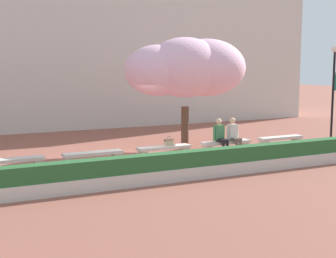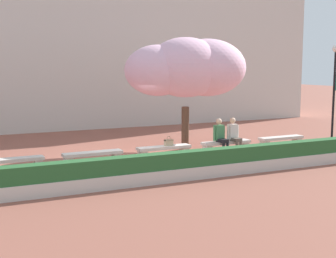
{
  "view_description": "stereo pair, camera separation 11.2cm",
  "coord_description": "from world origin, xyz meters",
  "px_view_note": "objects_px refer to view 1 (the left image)",
  "views": [
    {
      "loc": [
        -5.48,
        -14.26,
        3.18
      ],
      "look_at": [
        1.51,
        0.2,
        1.0
      ],
      "focal_mm": 50.0,
      "sensor_mm": 36.0,
      "label": 1
    },
    {
      "loc": [
        -5.38,
        -14.31,
        3.18
      ],
      "look_at": [
        1.51,
        0.2,
        1.0
      ],
      "focal_mm": 50.0,
      "sensor_mm": 36.0,
      "label": 2
    }
  ],
  "objects_px": {
    "person_seated_left": "(220,135)",
    "handbag": "(169,142)",
    "stone_bench_east_end": "(226,145)",
    "cherry_tree_main": "(188,68)",
    "lamp_post_with_banner": "(334,85)",
    "stone_bench_near_west": "(11,163)",
    "stone_bench_near_east": "(164,150)",
    "stone_bench_far_east": "(280,140)",
    "person_seated_right": "(234,134)",
    "stone_bench_center": "(93,156)"
  },
  "relations": [
    {
      "from": "person_seated_left",
      "to": "handbag",
      "type": "distance_m",
      "value": 2.06
    },
    {
      "from": "stone_bench_east_end",
      "to": "person_seated_left",
      "type": "distance_m",
      "value": 0.49
    },
    {
      "from": "cherry_tree_main",
      "to": "lamp_post_with_banner",
      "type": "xyz_separation_m",
      "value": [
        5.84,
        -1.58,
        -0.68
      ]
    },
    {
      "from": "stone_bench_east_end",
      "to": "person_seated_left",
      "type": "relative_size",
      "value": 1.5
    },
    {
      "from": "stone_bench_near_west",
      "to": "stone_bench_near_east",
      "type": "distance_m",
      "value": 5.02
    },
    {
      "from": "stone_bench_far_east",
      "to": "stone_bench_near_west",
      "type": "bearing_deg",
      "value": 180.0
    },
    {
      "from": "person_seated_right",
      "to": "stone_bench_center",
      "type": "bearing_deg",
      "value": 179.42
    },
    {
      "from": "stone_bench_near_west",
      "to": "person_seated_right",
      "type": "height_order",
      "value": "person_seated_right"
    },
    {
      "from": "stone_bench_near_east",
      "to": "stone_bench_far_east",
      "type": "height_order",
      "value": "same"
    },
    {
      "from": "stone_bench_near_east",
      "to": "handbag",
      "type": "xyz_separation_m",
      "value": [
        0.17,
        -0.03,
        0.27
      ]
    },
    {
      "from": "person_seated_right",
      "to": "cherry_tree_main",
      "type": "bearing_deg",
      "value": 125.6
    },
    {
      "from": "stone_bench_near_west",
      "to": "stone_bench_center",
      "type": "relative_size",
      "value": 1.0
    },
    {
      "from": "stone_bench_far_east",
      "to": "person_seated_left",
      "type": "distance_m",
      "value": 2.82
    },
    {
      "from": "stone_bench_near_west",
      "to": "stone_bench_near_east",
      "type": "relative_size",
      "value": 1.0
    },
    {
      "from": "cherry_tree_main",
      "to": "stone_bench_near_east",
      "type": "bearing_deg",
      "value": -139.16
    },
    {
      "from": "stone_bench_near_east",
      "to": "stone_bench_east_end",
      "type": "xyz_separation_m",
      "value": [
        2.51,
        0.0,
        0.0
      ]
    },
    {
      "from": "stone_bench_center",
      "to": "stone_bench_east_end",
      "type": "xyz_separation_m",
      "value": [
        5.02,
        0.0,
        0.0
      ]
    },
    {
      "from": "cherry_tree_main",
      "to": "person_seated_right",
      "type": "bearing_deg",
      "value": -54.4
    },
    {
      "from": "person_seated_left",
      "to": "stone_bench_far_east",
      "type": "bearing_deg",
      "value": 1.09
    },
    {
      "from": "stone_bench_near_west",
      "to": "lamp_post_with_banner",
      "type": "xyz_separation_m",
      "value": [
        12.57,
        -0.1,
        2.09
      ]
    },
    {
      "from": "lamp_post_with_banner",
      "to": "stone_bench_center",
      "type": "bearing_deg",
      "value": 179.41
    },
    {
      "from": "stone_bench_near_east",
      "to": "lamp_post_with_banner",
      "type": "height_order",
      "value": "lamp_post_with_banner"
    },
    {
      "from": "stone_bench_center",
      "to": "person_seated_right",
      "type": "bearing_deg",
      "value": -0.58
    },
    {
      "from": "stone_bench_far_east",
      "to": "person_seated_left",
      "type": "xyz_separation_m",
      "value": [
        -2.79,
        -0.05,
        0.39
      ]
    },
    {
      "from": "stone_bench_near_east",
      "to": "stone_bench_east_end",
      "type": "distance_m",
      "value": 2.51
    },
    {
      "from": "stone_bench_center",
      "to": "cherry_tree_main",
      "type": "height_order",
      "value": "cherry_tree_main"
    },
    {
      "from": "stone_bench_center",
      "to": "stone_bench_far_east",
      "type": "bearing_deg",
      "value": 0.0
    },
    {
      "from": "stone_bench_center",
      "to": "stone_bench_east_end",
      "type": "distance_m",
      "value": 5.02
    },
    {
      "from": "stone_bench_near_east",
      "to": "stone_bench_far_east",
      "type": "bearing_deg",
      "value": 0.0
    },
    {
      "from": "person_seated_left",
      "to": "lamp_post_with_banner",
      "type": "distance_m",
      "value": 5.59
    },
    {
      "from": "stone_bench_near_west",
      "to": "handbag",
      "type": "bearing_deg",
      "value": -0.3
    },
    {
      "from": "stone_bench_center",
      "to": "lamp_post_with_banner",
      "type": "height_order",
      "value": "lamp_post_with_banner"
    },
    {
      "from": "stone_bench_east_end",
      "to": "cherry_tree_main",
      "type": "distance_m",
      "value": 3.24
    },
    {
      "from": "person_seated_right",
      "to": "cherry_tree_main",
      "type": "relative_size",
      "value": 0.27
    },
    {
      "from": "stone_bench_near_east",
      "to": "person_seated_right",
      "type": "xyz_separation_m",
      "value": [
        2.81,
        -0.05,
        0.39
      ]
    },
    {
      "from": "stone_bench_center",
      "to": "person_seated_right",
      "type": "height_order",
      "value": "person_seated_right"
    },
    {
      "from": "stone_bench_center",
      "to": "person_seated_right",
      "type": "xyz_separation_m",
      "value": [
        5.32,
        -0.05,
        0.39
      ]
    },
    {
      "from": "stone_bench_near_west",
      "to": "stone_bench_far_east",
      "type": "bearing_deg",
      "value": 0.0
    },
    {
      "from": "stone_bench_near_west",
      "to": "stone_bench_center",
      "type": "height_order",
      "value": "same"
    },
    {
      "from": "stone_bench_near_west",
      "to": "handbag",
      "type": "xyz_separation_m",
      "value": [
        5.19,
        -0.03,
        0.27
      ]
    },
    {
      "from": "stone_bench_near_west",
      "to": "stone_bench_east_end",
      "type": "xyz_separation_m",
      "value": [
        7.53,
        0.0,
        0.0
      ]
    },
    {
      "from": "stone_bench_east_end",
      "to": "lamp_post_with_banner",
      "type": "bearing_deg",
      "value": -1.17
    },
    {
      "from": "person_seated_right",
      "to": "cherry_tree_main",
      "type": "height_order",
      "value": "cherry_tree_main"
    },
    {
      "from": "stone_bench_near_east",
      "to": "person_seated_left",
      "type": "height_order",
      "value": "person_seated_left"
    },
    {
      "from": "stone_bench_center",
      "to": "stone_bench_far_east",
      "type": "xyz_separation_m",
      "value": [
        7.53,
        0.0,
        0.0
      ]
    },
    {
      "from": "stone_bench_near_west",
      "to": "cherry_tree_main",
      "type": "bearing_deg",
      "value": 12.39
    },
    {
      "from": "stone_bench_near_east",
      "to": "lamp_post_with_banner",
      "type": "relative_size",
      "value": 0.48
    },
    {
      "from": "stone_bench_center",
      "to": "stone_bench_east_end",
      "type": "height_order",
      "value": "same"
    },
    {
      "from": "lamp_post_with_banner",
      "to": "stone_bench_near_west",
      "type": "bearing_deg",
      "value": 179.53
    },
    {
      "from": "stone_bench_far_east",
      "to": "stone_bench_near_east",
      "type": "bearing_deg",
      "value": 180.0
    }
  ]
}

